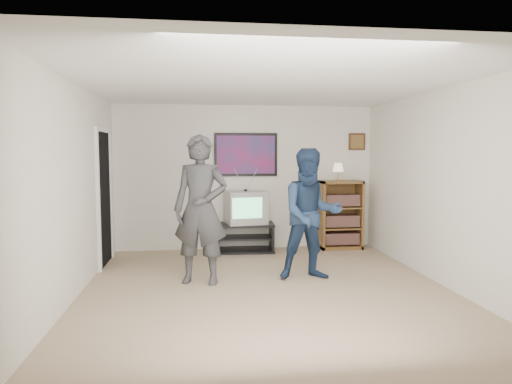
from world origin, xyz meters
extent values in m
cube|color=#877455|center=(0.00, 0.00, 0.00)|extent=(4.50, 5.00, 0.01)
cube|color=white|center=(0.00, 0.00, 2.50)|extent=(4.50, 5.00, 0.01)
cube|color=beige|center=(0.00, 2.50, 1.25)|extent=(4.50, 0.01, 2.50)
cube|color=beige|center=(-2.25, 0.00, 1.25)|extent=(0.01, 5.00, 2.50)
cube|color=beige|center=(2.25, 0.00, 1.25)|extent=(0.01, 5.00, 2.50)
cube|color=black|center=(-0.04, 2.23, 0.47)|extent=(1.00, 0.59, 0.04)
cube|color=black|center=(-0.04, 2.23, 0.02)|extent=(1.00, 0.59, 0.04)
cube|color=black|center=(-0.50, 2.23, 0.24)|extent=(0.07, 0.52, 0.49)
cube|color=black|center=(0.42, 2.23, 0.24)|extent=(0.07, 0.52, 0.49)
imported|color=#333336|center=(-0.80, 0.43, 0.96)|extent=(0.79, 0.62, 1.92)
imported|color=#1B2D4B|center=(0.66, 0.44, 0.87)|extent=(0.85, 0.66, 1.74)
cube|color=white|center=(-0.76, 0.61, 1.20)|extent=(0.04, 0.11, 0.03)
cube|color=white|center=(0.66, 0.70, 1.07)|extent=(0.05, 0.13, 0.04)
cube|color=black|center=(0.00, 2.48, 1.65)|extent=(1.10, 0.03, 0.75)
cube|color=white|center=(-0.55, 2.48, 1.95)|extent=(0.28, 0.02, 0.14)
cube|color=#452916|center=(2.00, 2.48, 1.88)|extent=(0.30, 0.03, 0.30)
cube|color=black|center=(-2.23, 1.60, 1.00)|extent=(0.03, 0.85, 2.00)
camera|label=1|loc=(-0.82, -5.42, 1.69)|focal=32.00mm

